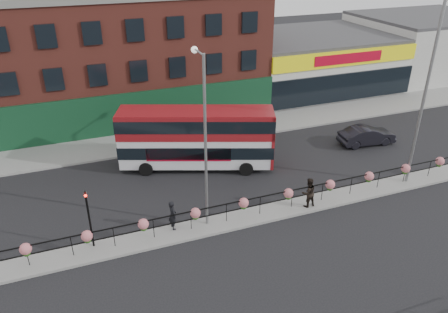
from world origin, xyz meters
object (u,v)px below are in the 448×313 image
object	(u,v)px
pedestrian_a	(172,215)
lamp_column_west	(204,128)
pedestrian_b	(308,193)
lamp_column_east	(424,78)
double_decker_bus	(197,133)
car	(367,136)

from	to	relation	value
pedestrian_a	lamp_column_west	bearing A→B (deg)	-93.50
pedestrian_b	lamp_column_west	size ratio (longest dim) A/B	0.19
pedestrian_b	pedestrian_a	bearing A→B (deg)	-7.27
pedestrian_a	lamp_column_east	xyz separation A→B (m)	(15.14, -0.12, 5.78)
double_decker_bus	lamp_column_west	distance (m)	7.24
pedestrian_a	pedestrian_b	size ratio (longest dim) A/B	0.93
lamp_column_east	lamp_column_west	bearing A→B (deg)	179.43
car	lamp_column_east	distance (m)	8.25
car	lamp_column_west	bearing A→B (deg)	115.26
pedestrian_b	double_decker_bus	bearing A→B (deg)	-60.54
pedestrian_a	car	bearing A→B (deg)	-76.00
double_decker_bus	pedestrian_b	distance (m)	8.40
double_decker_bus	car	bearing A→B (deg)	-4.56
double_decker_bus	lamp_column_west	world-z (taller)	lamp_column_west
pedestrian_a	lamp_column_west	xyz separation A→B (m)	(1.83, 0.02, 4.65)
car	lamp_column_east	world-z (taller)	lamp_column_east
pedestrian_a	lamp_column_east	size ratio (longest dim) A/B	0.15
pedestrian_a	lamp_column_east	distance (m)	16.21
lamp_column_west	double_decker_bus	bearing A→B (deg)	76.02
double_decker_bus	pedestrian_a	distance (m)	7.38
pedestrian_b	lamp_column_west	world-z (taller)	lamp_column_west
car	lamp_column_west	size ratio (longest dim) A/B	0.47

